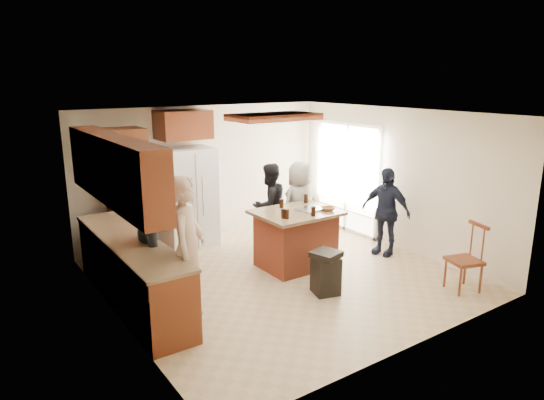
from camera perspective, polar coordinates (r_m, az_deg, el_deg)
room_shell at (r=11.40m, az=14.34°, el=3.00°), size 8.00×5.20×5.00m
person_front_left at (r=6.08m, az=-9.95°, el=-5.85°), size 0.82×0.84×1.87m
person_behind_left at (r=8.77m, az=-0.31°, el=-0.58°), size 0.80×0.57×1.52m
person_behind_right at (r=8.62m, az=3.34°, el=-0.65°), size 0.78×0.52×1.58m
person_side_right at (r=8.55m, az=13.19°, el=-1.31°), size 0.68×0.99×1.53m
person_counter at (r=6.66m, az=-13.67°, el=-5.39°), size 0.58×1.09×1.62m
left_cabinetry at (r=6.69m, az=-16.84°, el=-4.20°), size 0.64×3.00×2.30m
back_wall_units at (r=8.52m, az=-14.98°, el=2.78°), size 1.80×0.60×2.45m
refrigerator at (r=8.84m, az=-9.84°, el=0.27°), size 0.90×0.76×1.80m
kitchen_island at (r=7.87m, az=2.82°, el=-4.52°), size 1.28×1.03×0.93m
island_items at (r=7.75m, az=4.36°, el=-1.00°), size 1.02×0.76×0.15m
trash_bin at (r=6.98m, az=6.34°, el=-8.44°), size 0.44×0.44×0.63m
spindle_chair at (r=7.53m, az=21.80°, el=-6.62°), size 0.53×0.53×0.99m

